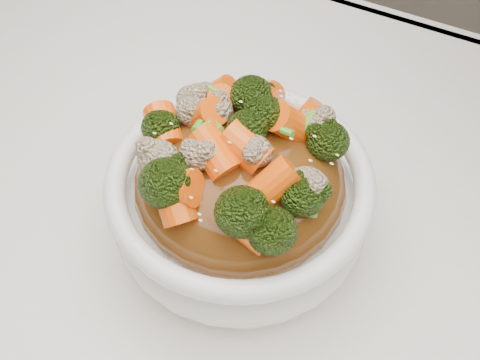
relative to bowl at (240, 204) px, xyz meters
The scene contains 8 objects.
tablecloth 0.07m from the bowl, 83.74° to the right, with size 1.20×0.80×0.04m, color white.
bowl is the anchor object (origin of this frame).
sauce_base 0.03m from the bowl, 90.00° to the right, with size 0.17×0.17×0.09m, color #5B320F.
carrots 0.09m from the bowl, 90.00° to the right, with size 0.17×0.17×0.05m, color #FF5908, non-canonical shape.
broccoli 0.09m from the bowl, 90.00° to the right, with size 0.17×0.17×0.04m, color black, non-canonical shape.
cauliflower 0.09m from the bowl, 90.00° to the right, with size 0.17×0.17×0.04m, color tan, non-canonical shape.
scallions 0.09m from the bowl, 90.00° to the right, with size 0.13×0.13×0.02m, color #479522, non-canonical shape.
sesame_seeds 0.09m from the bowl, 90.00° to the right, with size 0.15×0.15×0.01m, color beige, non-canonical shape.
Camera 1 is at (0.13, -0.22, 1.17)m, focal length 42.00 mm.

